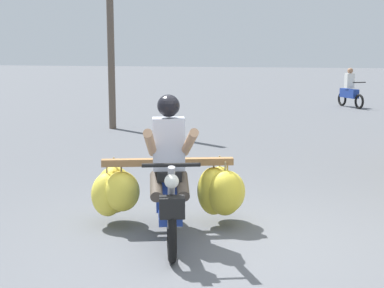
# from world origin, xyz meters

# --- Properties ---
(ground_plane) EXTENTS (120.00, 120.00, 0.00)m
(ground_plane) POSITION_xyz_m (0.00, 0.00, 0.00)
(ground_plane) COLOR #56595E
(motorbike_main_loaded) EXTENTS (1.86, 1.98, 1.58)m
(motorbike_main_loaded) POSITION_xyz_m (-0.58, 0.60, 0.50)
(motorbike_main_loaded) COLOR black
(motorbike_main_loaded) RESTS_ON ground
(motorbike_distant_ahead_left) EXTENTS (0.92, 1.44, 1.40)m
(motorbike_distant_ahead_left) POSITION_xyz_m (1.78, 15.35, 0.57)
(motorbike_distant_ahead_left) COLOR black
(motorbike_distant_ahead_left) RESTS_ON ground
(utility_pole) EXTENTS (0.18, 0.18, 6.22)m
(utility_pole) POSITION_xyz_m (-4.39, 8.20, 3.11)
(utility_pole) COLOR brown
(utility_pole) RESTS_ON ground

